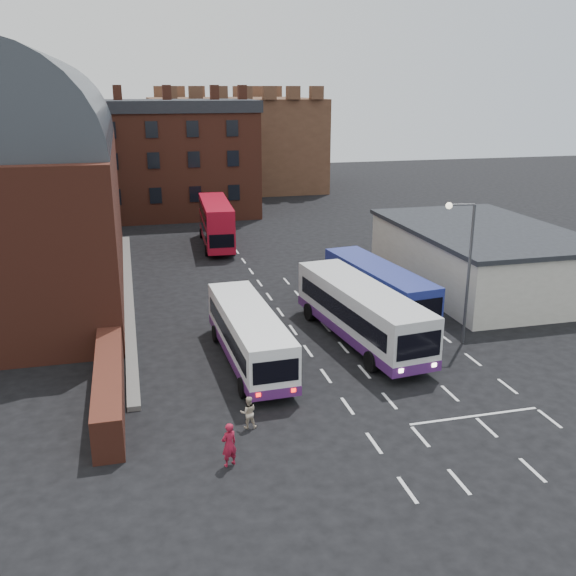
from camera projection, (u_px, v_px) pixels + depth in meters
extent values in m
plane|color=black|center=(342.00, 398.00, 29.19)|extent=(180.00, 180.00, 0.00)
cube|color=#602B1E|center=(27.00, 218.00, 43.49)|extent=(12.00, 28.00, 10.00)
cylinder|color=#1E2328|center=(18.00, 143.00, 41.99)|extent=(12.00, 26.00, 12.00)
cube|color=#602B1E|center=(109.00, 385.00, 28.39)|extent=(1.20, 10.00, 1.80)
cube|color=beige|center=(481.00, 258.00, 45.04)|extent=(10.00, 16.00, 4.00)
cube|color=#282B30|center=(484.00, 229.00, 44.40)|extent=(10.40, 16.40, 0.30)
cube|color=brown|center=(152.00, 165.00, 68.67)|extent=(22.00, 10.00, 11.00)
cube|color=brown|center=(232.00, 143.00, 89.82)|extent=(22.00, 22.00, 12.00)
cube|color=white|center=(249.00, 333.00, 32.46)|extent=(2.73, 10.39, 2.34)
cube|color=black|center=(249.00, 330.00, 32.42)|extent=(2.74, 9.19, 0.84)
cylinder|color=black|center=(215.00, 334.00, 35.50)|extent=(0.30, 0.95, 0.94)
cylinder|color=black|center=(242.00, 388.00, 29.15)|extent=(0.30, 0.95, 0.94)
cylinder|color=black|center=(257.00, 329.00, 36.13)|extent=(0.30, 0.95, 0.94)
cylinder|color=black|center=(292.00, 381.00, 29.78)|extent=(0.30, 0.95, 0.94)
cube|color=silver|center=(361.00, 310.00, 35.11)|extent=(4.04, 11.92, 2.66)
cube|color=black|center=(361.00, 307.00, 35.06)|extent=(3.95, 10.73, 0.96)
cylinder|color=black|center=(417.00, 354.00, 32.66)|extent=(0.42, 1.09, 1.06)
cylinder|color=black|center=(349.00, 307.00, 39.65)|extent=(0.42, 1.09, 1.06)
cylinder|color=black|center=(371.00, 362.00, 31.75)|extent=(0.42, 1.09, 1.06)
cylinder|color=black|center=(309.00, 312.00, 38.74)|extent=(0.42, 1.09, 1.06)
cube|color=navy|center=(378.00, 285.00, 40.04)|extent=(3.74, 10.87, 2.42)
cube|color=black|center=(378.00, 283.00, 40.00)|extent=(3.65, 9.69, 0.87)
cylinder|color=black|center=(423.00, 318.00, 37.81)|extent=(0.39, 0.99, 0.97)
cylinder|color=black|center=(366.00, 285.00, 44.18)|extent=(0.39, 0.99, 0.97)
cylinder|color=black|center=(387.00, 324.00, 36.97)|extent=(0.39, 0.99, 0.97)
cylinder|color=black|center=(334.00, 289.00, 43.34)|extent=(0.39, 0.99, 0.97)
cube|color=#B30E24|center=(216.00, 222.00, 56.13)|extent=(2.81, 10.14, 3.56)
cube|color=black|center=(216.00, 227.00, 56.29)|extent=(2.81, 8.95, 0.82)
cylinder|color=black|center=(234.00, 249.00, 53.89)|extent=(0.30, 0.92, 0.91)
cylinder|color=black|center=(226.00, 232.00, 60.21)|extent=(0.30, 0.92, 0.91)
cylinder|color=black|center=(206.00, 251.00, 53.47)|extent=(0.30, 0.92, 0.91)
cylinder|color=black|center=(201.00, 233.00, 59.79)|extent=(0.30, 0.92, 0.91)
cylinder|color=#494A4F|center=(468.00, 276.00, 34.28)|extent=(0.15, 0.15, 7.72)
cylinder|color=#494A4F|center=(462.00, 205.00, 33.08)|extent=(1.35, 0.35, 0.10)
sphere|color=#FFF2CC|center=(449.00, 206.00, 33.05)|extent=(0.35, 0.35, 0.35)
imported|color=maroon|center=(229.00, 445.00, 23.76)|extent=(0.75, 0.64, 1.75)
imported|color=beige|center=(248.00, 412.00, 26.46)|extent=(0.73, 0.59, 1.40)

